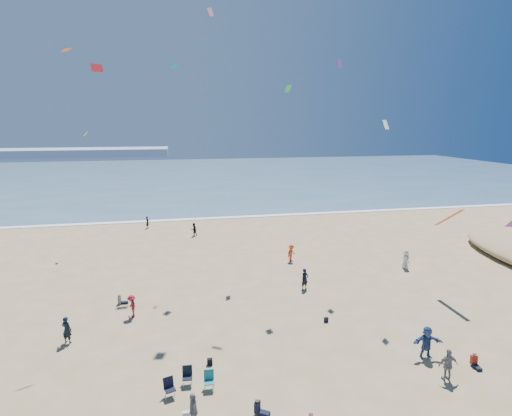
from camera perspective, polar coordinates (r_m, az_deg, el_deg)
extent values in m
cube|color=#476B84|center=(107.92, -10.31, 4.53)|extent=(220.00, 100.00, 0.06)
cube|color=white|center=(58.68, -9.14, -1.59)|extent=(220.00, 1.20, 0.08)
cube|color=#7A8EA8|center=(191.42, -29.29, 6.85)|extent=(110.00, 20.00, 3.20)
imported|color=black|center=(28.90, -25.42, -15.45)|extent=(0.77, 0.65, 1.79)
imported|color=gray|center=(25.31, 25.75, -19.53)|extent=(1.11, 0.54, 1.83)
imported|color=black|center=(54.86, -15.24, -2.00)|extent=(0.60, 0.69, 1.61)
imported|color=navy|center=(26.90, 23.21, -17.19)|extent=(1.86, 0.78, 1.94)
imported|color=silver|center=(41.06, 20.60, -6.88)|extent=(0.60, 0.91, 1.84)
imported|color=maroon|center=(30.74, -17.30, -13.25)|extent=(0.90, 1.21, 1.66)
imported|color=black|center=(34.12, 6.99, -10.05)|extent=(0.77, 0.64, 1.81)
imported|color=#C73F1C|center=(40.64, 5.06, -6.41)|extent=(1.27, 1.20, 1.73)
imported|color=black|center=(50.03, -8.88, -3.04)|extent=(1.00, 0.95, 1.62)
imported|color=gray|center=(20.53, -8.94, -26.67)|extent=(0.49, 1.05, 1.74)
cube|color=silver|center=(21.40, -9.94, -27.16)|extent=(0.35, 0.20, 0.40)
cube|color=black|center=(24.80, -6.62, -20.98)|extent=(0.30, 0.22, 0.38)
cube|color=black|center=(29.48, 9.99, -15.43)|extent=(0.28, 0.18, 0.34)
cube|color=#7C2C8B|center=(35.80, -1.73, 8.77)|extent=(0.41, 0.82, 0.40)
cube|color=#B5E013|center=(47.94, -23.18, 9.69)|extent=(0.37, 0.53, 0.47)
cube|color=#5F319E|center=(38.25, 11.91, 19.52)|extent=(0.38, 0.62, 0.64)
cube|color=pink|center=(40.84, -6.51, 26.06)|extent=(0.60, 0.60, 0.64)
cube|color=white|center=(31.72, 18.05, 11.25)|extent=(0.33, 0.60, 0.68)
cube|color=#24BAE7|center=(39.02, -11.59, 19.35)|extent=(0.68, 0.22, 0.39)
cube|color=red|center=(29.72, -21.78, 18.10)|extent=(0.80, 0.59, 0.56)
cube|color=#E2550E|center=(37.51, -25.46, 19.71)|extent=(0.90, 0.80, 0.31)
cube|color=green|center=(33.12, 4.59, 16.63)|extent=(0.60, 0.56, 0.50)
cube|color=red|center=(35.23, 25.85, -1.27)|extent=(0.35, 2.64, 1.87)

